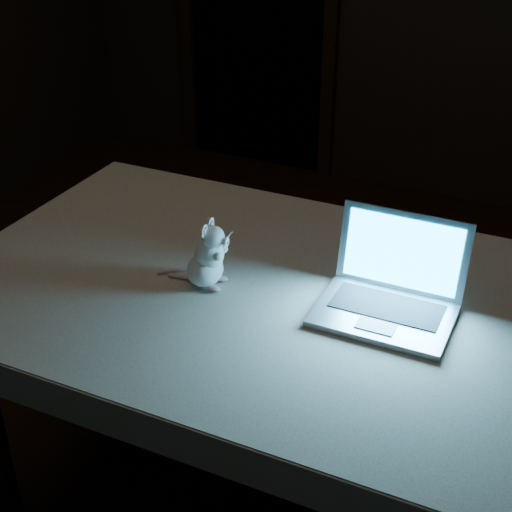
% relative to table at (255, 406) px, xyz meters
% --- Properties ---
extents(floor, '(5.00, 5.00, 0.00)m').
position_rel_table_xyz_m(floor, '(-0.18, 0.13, -0.42)').
color(floor, black).
rests_on(floor, ground).
extents(table, '(1.59, 1.04, 0.84)m').
position_rel_table_xyz_m(table, '(0.00, 0.00, 0.00)').
color(table, black).
rests_on(table, floor).
extents(tablecloth, '(1.78, 1.28, 0.10)m').
position_rel_table_xyz_m(tablecloth, '(0.04, -0.00, 0.38)').
color(tablecloth, beige).
rests_on(tablecloth, table).
extents(laptop, '(0.34, 0.30, 0.23)m').
position_rel_table_xyz_m(laptop, '(0.36, -0.00, 0.54)').
color(laptop, '#A2A1A6').
rests_on(laptop, tablecloth).
extents(plush_mouse, '(0.15, 0.15, 0.19)m').
position_rel_table_xyz_m(plush_mouse, '(-0.12, -0.06, 0.52)').
color(plush_mouse, white).
rests_on(plush_mouse, tablecloth).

